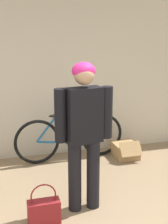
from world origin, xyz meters
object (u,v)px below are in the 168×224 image
at_px(handbag, 44,211).
at_px(cardboard_box, 125,150).
at_px(bicycle, 70,137).
at_px(person, 84,127).

xyz_separation_m(handbag, cardboard_box, (1.58, 1.48, -0.03)).
height_order(bicycle, handbag, bicycle).
relative_size(person, bicycle, 0.95).
height_order(person, cardboard_box, person).
relative_size(person, cardboard_box, 3.21).
relative_size(bicycle, cardboard_box, 3.38).
xyz_separation_m(bicycle, cardboard_box, (0.90, -0.15, -0.26)).
distance_m(person, handbag, 1.01).
bearing_deg(cardboard_box, person, -129.45).
bearing_deg(handbag, cardboard_box, 43.17).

